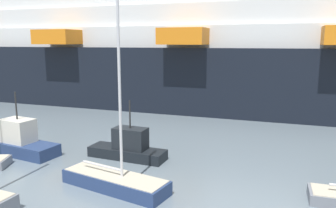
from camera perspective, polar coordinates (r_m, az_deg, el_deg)
The scene contains 4 objects.
sailboat_0 at distance 18.00m, azimuth -9.00°, elevation -12.53°, with size 6.15×3.24×10.19m.
fishing_boat_0 at distance 22.19m, azimuth -6.74°, elevation -7.30°, with size 5.31×2.12×3.86m.
fishing_boat_1 at distance 24.97m, azimuth -23.75°, elevation -5.85°, with size 5.58×2.87×4.25m.
cruise_ship at distance 44.62m, azimuth -3.36°, elevation 8.96°, with size 126.70×26.40×20.00m.
Camera 1 is at (6.48, -5.77, 7.50)m, focal length 35.86 mm.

